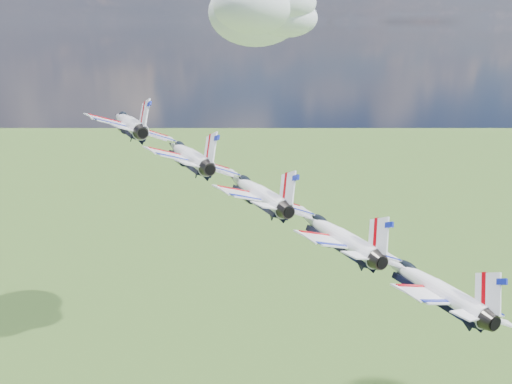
{
  "coord_description": "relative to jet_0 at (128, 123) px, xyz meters",
  "views": [
    {
      "loc": [
        2.09,
        -71.53,
        178.95
      ],
      "look_at": [
        15.35,
        -8.16,
        159.59
      ],
      "focal_mm": 40.0,
      "sensor_mm": 36.0,
      "label": 1
    }
  ],
  "objects": [
    {
      "name": "cloud_far",
      "position": [
        52.7,
        180.92,
        17.61
      ],
      "size": [
        64.46,
        50.65,
        25.32
      ],
      "primitive_type": "ellipsoid",
      "color": "white"
    },
    {
      "name": "jet_0",
      "position": [
        0.0,
        0.0,
        0.0
      ],
      "size": [
        16.08,
        19.47,
        8.72
      ],
      "primitive_type": null,
      "rotation": [
        0.0,
        0.35,
        0.22
      ],
      "color": "white"
    },
    {
      "name": "jet_1",
      "position": [
        7.29,
        -7.94,
        -3.05
      ],
      "size": [
        16.08,
        19.47,
        8.72
      ],
      "primitive_type": null,
      "rotation": [
        0.0,
        0.35,
        0.22
      ],
      "color": "white"
    },
    {
      "name": "jet_2",
      "position": [
        14.58,
        -15.89,
        -6.1
      ],
      "size": [
        16.08,
        19.47,
        8.72
      ],
      "primitive_type": null,
      "rotation": [
        0.0,
        0.35,
        0.22
      ],
      "color": "white"
    },
    {
      "name": "jet_3",
      "position": [
        21.87,
        -23.83,
        -9.15
      ],
      "size": [
        16.08,
        19.47,
        8.72
      ],
      "primitive_type": null,
      "rotation": [
        0.0,
        0.35,
        0.22
      ],
      "color": "white"
    },
    {
      "name": "jet_4",
      "position": [
        29.16,
        -31.78,
        -12.21
      ],
      "size": [
        16.08,
        19.47,
        8.72
      ],
      "primitive_type": null,
      "rotation": [
        0.0,
        0.35,
        0.22
      ],
      "color": "white"
    }
  ]
}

